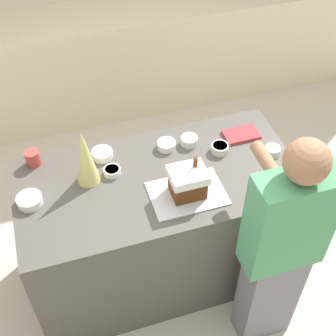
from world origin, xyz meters
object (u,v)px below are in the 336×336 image
(candy_bowl_center_rear, at_px, (29,200))
(cookbook, at_px, (241,135))
(candy_bowl_beside_tree, at_px, (189,140))
(candy_bowl_far_right, at_px, (272,150))
(candy_bowl_near_tray_right, at_px, (220,148))
(candy_bowl_front_corner, at_px, (102,154))
(baking_tray, at_px, (187,193))
(mug, at_px, (33,158))
(candy_bowl_near_tray_left, at_px, (166,145))
(gingerbread_house, at_px, (188,182))
(decorative_tree, at_px, (85,157))
(candy_bowl_far_left, at_px, (112,171))
(person, at_px, (280,251))

(candy_bowl_center_rear, height_order, cookbook, candy_bowl_center_rear)
(candy_bowl_beside_tree, relative_size, candy_bowl_far_right, 1.09)
(candy_bowl_near_tray_right, height_order, candy_bowl_front_corner, candy_bowl_near_tray_right)
(baking_tray, bearing_deg, mug, 147.52)
(candy_bowl_front_corner, distance_m, cookbook, 0.85)
(candy_bowl_near_tray_left, bearing_deg, candy_bowl_far_right, -22.46)
(candy_bowl_near_tray_right, distance_m, candy_bowl_front_corner, 0.69)
(candy_bowl_beside_tree, bearing_deg, gingerbread_house, -110.93)
(decorative_tree, xyz_separation_m, candy_bowl_beside_tree, (0.63, 0.11, -0.15))
(candy_bowl_far_right, relative_size, mug, 1.01)
(baking_tray, relative_size, candy_bowl_near_tray_right, 3.87)
(candy_bowl_near_tray_left, bearing_deg, decorative_tree, -166.21)
(candy_bowl_far_left, bearing_deg, candy_bowl_center_rear, -169.96)
(cookbook, distance_m, mug, 1.25)
(decorative_tree, xyz_separation_m, candy_bowl_front_corner, (0.11, 0.16, -0.15))
(gingerbread_house, xyz_separation_m, candy_bowl_front_corner, (-0.38, 0.42, -0.07))
(mug, bearing_deg, candy_bowl_beside_tree, -6.90)
(candy_bowl_near_tray_left, bearing_deg, mug, 172.38)
(candy_bowl_front_corner, distance_m, candy_bowl_beside_tree, 0.52)
(candy_bowl_near_tray_left, relative_size, cookbook, 0.52)
(mug, bearing_deg, baking_tray, -32.48)
(gingerbread_house, xyz_separation_m, person, (0.36, -0.43, -0.20))
(decorative_tree, bearing_deg, cookbook, 4.99)
(person, bearing_deg, candy_bowl_far_left, 135.24)
(candy_bowl_far_left, height_order, cookbook, candy_bowl_far_left)
(baking_tray, bearing_deg, candy_bowl_far_right, 14.16)
(person, bearing_deg, baking_tray, 129.59)
(candy_bowl_near_tray_right, relative_size, cookbook, 0.49)
(candy_bowl_center_rear, height_order, candy_bowl_beside_tree, candy_bowl_beside_tree)
(mug, bearing_deg, decorative_tree, -38.72)
(decorative_tree, xyz_separation_m, mug, (-0.28, 0.22, -0.13))
(gingerbread_house, relative_size, candy_bowl_beside_tree, 2.23)
(gingerbread_house, distance_m, decorative_tree, 0.56)
(candy_bowl_near_tray_right, xyz_separation_m, candy_bowl_front_corner, (-0.67, 0.16, -0.00))
(candy_bowl_near_tray_left, bearing_deg, candy_bowl_beside_tree, -2.94)
(gingerbread_house, distance_m, candy_bowl_near_tray_left, 0.39)
(candy_bowl_center_rear, xyz_separation_m, candy_bowl_far_right, (1.40, -0.04, 0.00))
(candy_bowl_near_tray_left, distance_m, candy_bowl_beside_tree, 0.14)
(baking_tray, bearing_deg, candy_bowl_beside_tree, 69.04)
(candy_bowl_front_corner, xyz_separation_m, person, (0.73, -0.85, -0.12))
(candy_bowl_beside_tree, distance_m, person, 0.84)
(candy_bowl_front_corner, height_order, candy_bowl_far_right, candy_bowl_far_right)
(candy_bowl_near_tray_right, bearing_deg, candy_bowl_far_right, -22.02)
(candy_bowl_center_rear, xyz_separation_m, cookbook, (1.29, 0.16, -0.02))
(gingerbread_house, bearing_deg, candy_bowl_front_corner, 131.70)
(person, bearing_deg, candy_bowl_far_right, 68.77)
(baking_tray, distance_m, candy_bowl_front_corner, 0.57)
(candy_bowl_far_right, height_order, cookbook, candy_bowl_far_right)
(candy_bowl_far_left, height_order, candy_bowl_center_rear, candy_bowl_center_rear)
(candy_bowl_near_tray_left, bearing_deg, gingerbread_house, -90.44)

